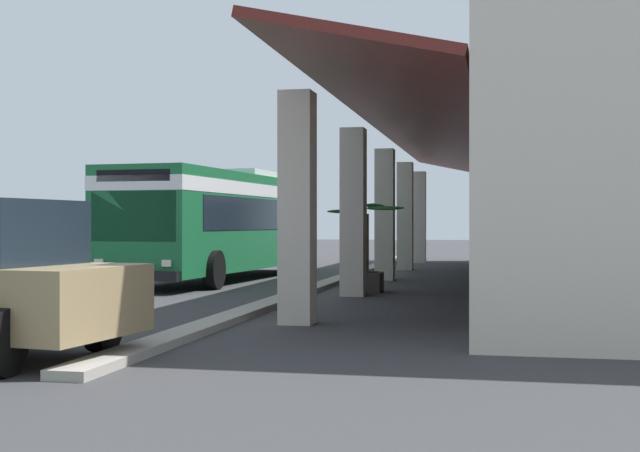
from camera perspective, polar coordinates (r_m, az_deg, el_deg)
name	(u,v)px	position (r m, az deg, el deg)	size (l,w,h in m)	color
ground	(516,278)	(26.88, 13.07, -3.41)	(120.00, 120.00, 0.00)	#38383A
curb_strip	(344,278)	(25.38, 1.64, -3.49)	(33.50, 0.50, 0.12)	#9E998E
transit_bus	(224,218)	(25.53, -6.49, 0.56)	(11.37, 3.40, 3.34)	#196638
pedestrian	(12,255)	(20.28, -20.06, -1.86)	(0.53, 0.53, 1.71)	#726651
potted_palm	(365,265)	(20.79, 3.06, -2.63)	(1.86, 1.92, 2.25)	#4C4742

